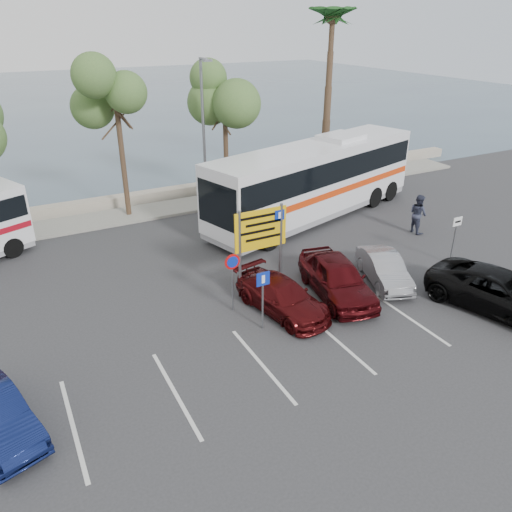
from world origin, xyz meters
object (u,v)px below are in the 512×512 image
street_lamp_right (204,127)px  pedestrian_far (418,214)px  coach_bus_right (315,183)px  car_silver_b (384,269)px  direction_sign (261,236)px  car_red (337,278)px  car_maroon (282,297)px  suv_black (501,292)px

street_lamp_right → pedestrian_far: size_ratio=3.99×
coach_bus_right → pedestrian_far: (3.50, -4.25, -0.97)m
car_silver_b → pedestrian_far: bearing=53.5°
direction_sign → pedestrian_far: 10.24m
direction_sign → coach_bus_right: coach_bus_right is taller
car_silver_b → pedestrian_far: pedestrian_far is taller
street_lamp_right → car_red: (0.50, -12.02, -3.82)m
car_maroon → pedestrian_far: pedestrian_far is taller
direction_sign → car_maroon: 2.48m
car_silver_b → pedestrian_far: 6.14m
direction_sign → car_silver_b: 5.49m
car_red → suv_black: size_ratio=0.86×
car_red → suv_black: car_red is taller
coach_bus_right → car_red: coach_bus_right is taller
street_lamp_right → car_maroon: street_lamp_right is taller
street_lamp_right → suv_black: 17.06m
car_silver_b → suv_black: bearing=-37.4°
car_maroon → car_silver_b: car_maroon is taller
coach_bus_right → car_maroon: (-6.50, -7.64, -1.36)m
car_red → pedestrian_far: (7.50, 3.39, 0.22)m
car_red → pedestrian_far: size_ratio=2.29×
direction_sign → car_red: size_ratio=0.78×
car_maroon → car_red: 2.51m
pedestrian_far → car_red: bearing=118.4°
suv_black → car_red: bearing=125.4°
direction_sign → pedestrian_far: size_ratio=1.79×
direction_sign → pedestrian_far: direction_sign is taller
car_red → suv_black: (4.80, -3.73, -0.04)m
street_lamp_right → coach_bus_right: 6.80m
street_lamp_right → car_silver_b: (2.90, -12.02, -3.99)m
car_red → suv_black: bearing=-26.4°
car_maroon → car_red: bearing=-10.4°
car_maroon → direction_sign: bearing=79.5°
street_lamp_right → suv_black: bearing=-71.4°
coach_bus_right → suv_black: coach_bus_right is taller
car_silver_b → direction_sign: bearing=-179.3°
street_lamp_right → suv_black: street_lamp_right is taller
direction_sign → car_red: 3.44m
car_maroon → suv_black: 8.20m
car_maroon → suv_black: suv_black is taller
street_lamp_right → car_red: street_lamp_right is taller
pedestrian_far → street_lamp_right: bearing=46.9°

